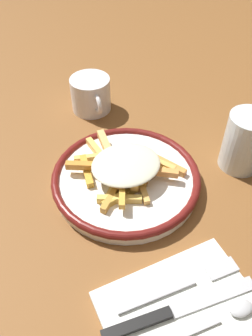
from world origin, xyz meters
name	(u,v)px	position (x,y,z in m)	size (l,w,h in m)	color
ground_plane	(126,184)	(0.00, 0.00, 0.00)	(2.60, 2.60, 0.00)	brown
plate	(126,179)	(0.00, 0.00, 0.01)	(0.25, 0.25, 0.03)	white
fries_heap	(124,168)	(0.00, 0.00, 0.04)	(0.18, 0.19, 0.04)	#E1BA5D
napkin	(181,311)	(0.23, -0.02, 0.01)	(0.14, 0.20, 0.01)	white
fork	(180,285)	(0.20, -0.01, 0.01)	(0.02, 0.18, 0.01)	silver
knife	(168,313)	(0.23, -0.04, 0.01)	(0.03, 0.21, 0.01)	black
spoon	(218,318)	(0.26, 0.02, 0.02)	(0.02, 0.15, 0.01)	silver
water_glass	(245,142)	(0.03, 0.21, 0.05)	(0.07, 0.07, 0.11)	silver
coffee_mug	(91,94)	(-0.23, 0.02, 0.04)	(0.11, 0.08, 0.07)	white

